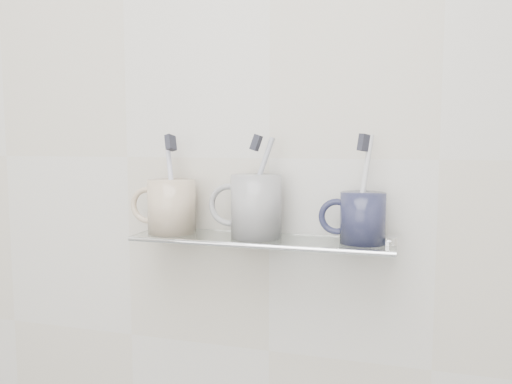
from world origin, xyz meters
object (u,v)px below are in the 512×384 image
(shelf_glass, at_px, (261,240))
(mug_right, at_px, (363,218))
(mug_center, at_px, (256,206))
(mug_left, at_px, (172,206))

(shelf_glass, bearing_deg, mug_right, 1.51)
(shelf_glass, bearing_deg, mug_center, 155.42)
(mug_right, bearing_deg, mug_center, -158.70)
(shelf_glass, relative_size, mug_right, 5.43)
(mug_left, bearing_deg, shelf_glass, 17.77)
(mug_left, bearing_deg, mug_right, 19.29)
(shelf_glass, distance_m, mug_right, 0.20)
(mug_right, bearing_deg, mug_left, -158.70)
(shelf_glass, bearing_deg, mug_left, 178.48)
(mug_left, distance_m, mug_center, 0.18)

